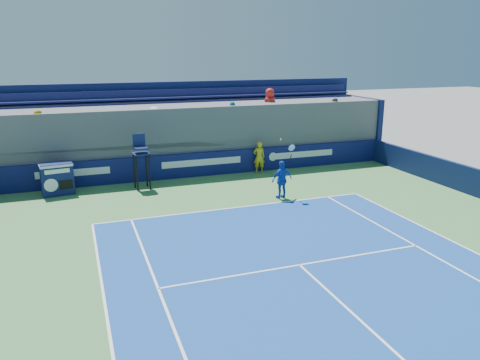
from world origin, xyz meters
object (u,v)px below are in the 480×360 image
object	(u,v)px
ball_person	(259,157)
tennis_player	(282,180)
umpire_chair	(141,156)
match_clock	(57,178)

from	to	relation	value
ball_person	tennis_player	size ratio (longest dim) A/B	0.62
tennis_player	umpire_chair	bearing A→B (deg)	147.01
ball_person	umpire_chair	xyz separation A→B (m)	(-6.04, -0.91, 0.72)
match_clock	umpire_chair	xyz separation A→B (m)	(3.56, -0.34, 0.79)
ball_person	umpire_chair	distance (m)	6.15
ball_person	match_clock	distance (m)	9.61
match_clock	umpire_chair	world-z (taller)	umpire_chair
match_clock	umpire_chair	bearing A→B (deg)	-5.40
match_clock	tennis_player	world-z (taller)	tennis_player
ball_person	match_clock	xyz separation A→B (m)	(-9.60, -0.58, -0.07)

